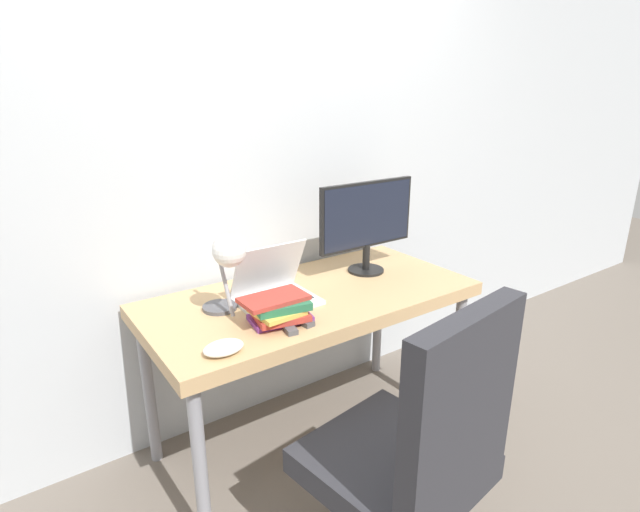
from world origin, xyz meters
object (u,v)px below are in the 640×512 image
object	(u,v)px
laptop	(274,290)
game_controller	(223,348)
book_stack	(279,309)
desk_lamp	(228,259)
monitor	(367,220)
office_chair	(418,447)

from	to	relation	value
laptop	game_controller	size ratio (longest dim) A/B	2.20
book_stack	desk_lamp	bearing A→B (deg)	134.31
laptop	desk_lamp	world-z (taller)	desk_lamp
monitor	desk_lamp	world-z (taller)	monitor
game_controller	office_chair	bearing A→B (deg)	-56.59
monitor	desk_lamp	xyz separation A→B (m)	(-0.78, -0.11, -0.01)
office_chair	game_controller	size ratio (longest dim) A/B	7.48
desk_lamp	game_controller	size ratio (longest dim) A/B	2.43
office_chair	monitor	bearing A→B (deg)	59.12
desk_lamp	book_stack	distance (m)	0.27
monitor	game_controller	world-z (taller)	monitor
desk_lamp	office_chair	bearing A→B (deg)	-73.59
office_chair	game_controller	xyz separation A→B (m)	(-0.38, 0.57, 0.21)
office_chair	book_stack	bearing A→B (deg)	98.58
monitor	book_stack	size ratio (longest dim) A/B	1.93
monitor	office_chair	xyz separation A→B (m)	(-0.55, -0.92, -0.45)
desk_lamp	game_controller	world-z (taller)	desk_lamp
monitor	book_stack	world-z (taller)	monitor
office_chair	desk_lamp	bearing A→B (deg)	106.41
office_chair	book_stack	xyz separation A→B (m)	(-0.10, 0.66, 0.24)
laptop	office_chair	xyz separation A→B (m)	(0.01, -0.85, -0.24)
laptop	office_chair	world-z (taller)	office_chair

